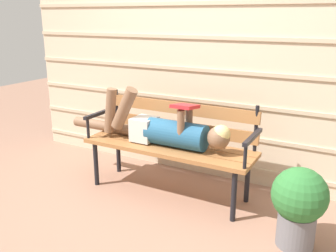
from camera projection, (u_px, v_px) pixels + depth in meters
ground_plane at (159, 200)px, 3.29m from camera, size 12.00×12.00×0.00m
house_siding at (197, 69)px, 3.62m from camera, size 4.07×0.08×2.16m
park_bench at (172, 139)px, 3.34m from camera, size 1.57×0.48×0.87m
reclining_person at (162, 129)px, 3.28m from camera, size 1.70×0.26×0.51m
potted_plant at (299, 203)px, 2.55m from camera, size 0.39×0.39×0.59m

